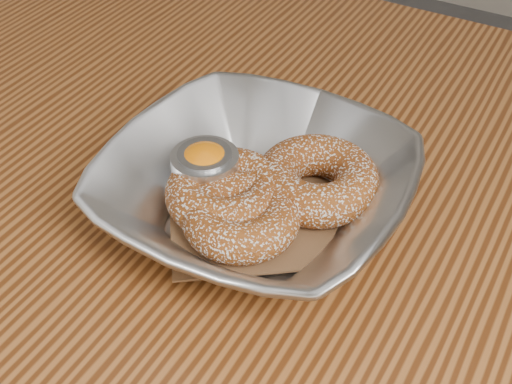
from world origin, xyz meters
The scene contains 7 objects.
table centered at (0.00, 0.00, 0.65)m, with size 1.20×0.80×0.75m.
serving_bowl centered at (-0.11, -0.04, 0.78)m, with size 0.25×0.25×0.06m, color #B6B9BE.
parchment centered at (-0.11, -0.04, 0.76)m, with size 0.14×0.14×0.00m, color brown.
donut_back centered at (-0.07, 0.00, 0.78)m, with size 0.11×0.11×0.04m, color brown.
donut_front centered at (-0.10, -0.07, 0.78)m, with size 0.10×0.10×0.03m, color brown.
donut_extra centered at (-0.13, -0.05, 0.78)m, with size 0.10×0.10×0.04m, color brown.
ramekin centered at (-0.16, -0.04, 0.78)m, with size 0.06×0.06×0.05m.
Camera 1 is at (0.11, -0.43, 1.16)m, focal length 50.00 mm.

